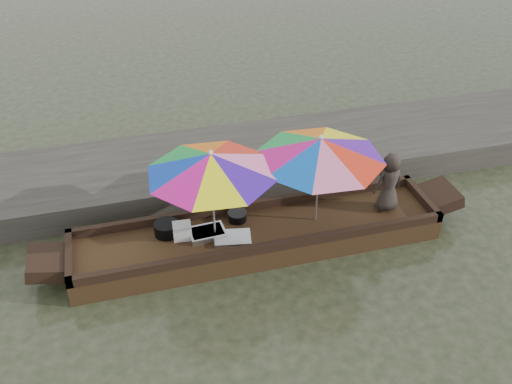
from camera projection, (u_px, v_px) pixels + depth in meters
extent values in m
plane|color=black|center=(258.00, 246.00, 9.22)|extent=(80.00, 80.00, 0.00)
cube|color=#2D2B26|center=(227.00, 164.00, 10.82)|extent=(22.00, 2.20, 0.50)
cube|color=black|center=(258.00, 238.00, 9.12)|extent=(5.84, 1.20, 0.35)
cylinder|color=black|center=(166.00, 229.00, 8.87)|extent=(0.39, 0.39, 0.20)
cube|color=silver|center=(207.00, 233.00, 8.87)|extent=(0.58, 0.42, 0.09)
cube|color=silver|center=(233.00, 238.00, 8.79)|extent=(0.62, 0.48, 0.06)
cylinder|color=black|center=(237.00, 216.00, 9.18)|extent=(0.30, 0.30, 0.14)
cube|color=silver|center=(182.00, 231.00, 8.78)|extent=(0.29, 0.24, 0.26)
imported|color=#2E2621|center=(389.00, 182.00, 9.19)|extent=(0.55, 0.41, 1.04)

